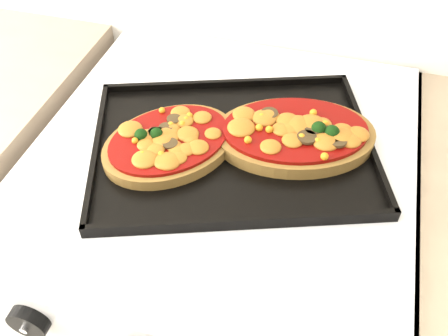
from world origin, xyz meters
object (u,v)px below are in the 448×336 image
(stove, at_px, (225,293))
(baking_tray, at_px, (233,145))
(pizza_left, at_px, (169,142))
(pizza_right, at_px, (295,133))

(stove, xyz_separation_m, baking_tray, (0.02, -0.01, 0.47))
(pizza_left, bearing_deg, baking_tray, 20.25)
(pizza_left, distance_m, pizza_right, 0.19)
(pizza_left, bearing_deg, stove, 31.17)
(stove, distance_m, baking_tray, 0.47)
(stove, xyz_separation_m, pizza_left, (-0.07, -0.05, 0.48))
(baking_tray, bearing_deg, stove, 122.61)
(stove, bearing_deg, baking_tray, -37.78)
(stove, bearing_deg, pizza_right, 12.69)
(pizza_left, height_order, pizza_right, pizza_right)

